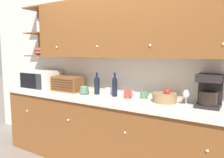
{
  "coord_description": "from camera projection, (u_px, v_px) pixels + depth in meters",
  "views": [
    {
      "loc": [
        1.55,
        -2.67,
        1.54
      ],
      "look_at": [
        0.0,
        -0.22,
        1.19
      ],
      "focal_mm": 35.0,
      "sensor_mm": 36.0,
      "label": 1
    }
  ],
  "objects": [
    {
      "name": "wine_glass",
      "position": [
        186.0,
        95.0,
        2.46
      ],
      "size": [
        0.08,
        0.08,
        0.17
      ],
      "color": "silver",
      "rests_on": "counter_unit"
    },
    {
      "name": "fruit_basket",
      "position": [
        165.0,
        97.0,
        2.59
      ],
      "size": [
        0.28,
        0.28,
        0.17
      ],
      "color": "#937047",
      "rests_on": "counter_unit"
    },
    {
      "name": "wall_back",
      "position": [
        121.0,
        70.0,
        3.11
      ],
      "size": [
        5.8,
        0.06,
        2.6
      ],
      "color": "silver",
      "rests_on": "ground_plane"
    },
    {
      "name": "coffee_maker",
      "position": [
        209.0,
        90.0,
        2.37
      ],
      "size": [
        0.25,
        0.26,
        0.36
      ],
      "color": "black",
      "rests_on": "counter_unit"
    },
    {
      "name": "counter_unit",
      "position": [
        108.0,
        132.0,
        2.93
      ],
      "size": [
        3.42,
        0.65,
        0.95
      ],
      "color": "brown",
      "rests_on": "ground_plane"
    },
    {
      "name": "microwave",
      "position": [
        41.0,
        80.0,
        3.57
      ],
      "size": [
        0.54,
        0.42,
        0.3
      ],
      "color": "silver",
      "rests_on": "counter_unit"
    },
    {
      "name": "mug",
      "position": [
        144.0,
        95.0,
        2.8
      ],
      "size": [
        0.1,
        0.09,
        0.09
      ],
      "color": "#4C845B",
      "rests_on": "counter_unit"
    },
    {
      "name": "upper_cabinets",
      "position": [
        125.0,
        26.0,
        2.8
      ],
      "size": [
        3.4,
        0.34,
        0.8
      ],
      "color": "brown",
      "rests_on": "backsplash_panel"
    },
    {
      "name": "ground_plane",
      "position": [
        120.0,
        157.0,
        3.25
      ],
      "size": [
        24.0,
        24.0,
        0.0
      ],
      "primitive_type": "plane",
      "color": "slate"
    },
    {
      "name": "mug_patterned_third",
      "position": [
        128.0,
        94.0,
        2.82
      ],
      "size": [
        0.11,
        0.09,
        0.1
      ],
      "color": "#B73D38",
      "rests_on": "counter_unit"
    },
    {
      "name": "second_wine_bottle",
      "position": [
        115.0,
        86.0,
        2.93
      ],
      "size": [
        0.07,
        0.07,
        0.32
      ],
      "color": "black",
      "rests_on": "counter_unit"
    },
    {
      "name": "bowl_stack_on_counter",
      "position": [
        84.0,
        90.0,
        3.11
      ],
      "size": [
        0.15,
        0.15,
        0.12
      ],
      "color": "slate",
      "rests_on": "counter_unit"
    },
    {
      "name": "bread_box",
      "position": [
        67.0,
        84.0,
        3.33
      ],
      "size": [
        0.48,
        0.25,
        0.23
      ],
      "color": "brown",
      "rests_on": "counter_unit"
    },
    {
      "name": "backsplash_panel",
      "position": [
        120.0,
        76.0,
        3.09
      ],
      "size": [
        3.4,
        0.01,
        0.52
      ],
      "color": "silver",
      "rests_on": "counter_unit"
    },
    {
      "name": "mug_blue_second",
      "position": [
        108.0,
        91.0,
        3.06
      ],
      "size": [
        0.09,
        0.08,
        0.1
      ],
      "color": "silver",
      "rests_on": "counter_unit"
    },
    {
      "name": "wine_bottle",
      "position": [
        97.0,
        84.0,
        3.09
      ],
      "size": [
        0.08,
        0.08,
        0.31
      ],
      "color": "black",
      "rests_on": "counter_unit"
    }
  ]
}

